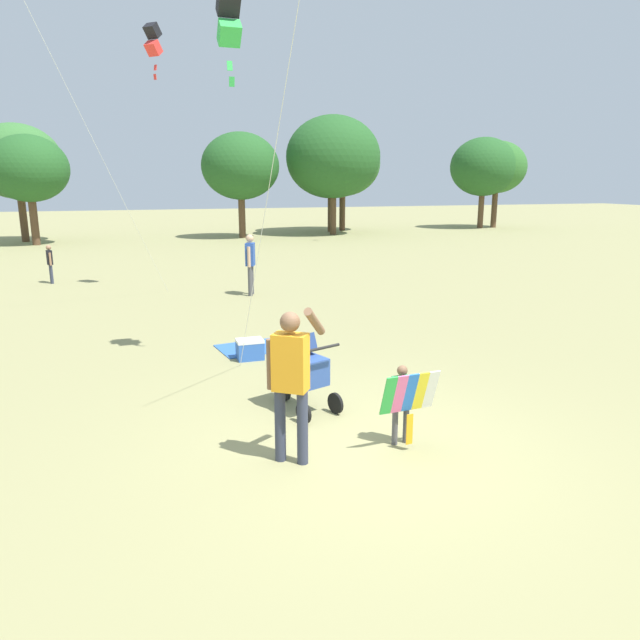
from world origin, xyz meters
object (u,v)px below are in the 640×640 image
at_px(picnic_blanket, 256,347).
at_px(person_sitting_far, 50,261).
at_px(cooler_box, 250,349).
at_px(person_red_shirt, 250,260).
at_px(child_with_butterfly_kite, 404,397).
at_px(stroller, 301,366).
at_px(kite_adult_black, 229,20).
at_px(person_adult_flyer, 291,373).
at_px(kite_orange_delta, 152,41).

bearing_deg(picnic_blanket, person_sitting_far, 116.47).
bearing_deg(cooler_box, person_red_shirt, 78.29).
relative_size(child_with_butterfly_kite, stroller, 0.85).
xyz_separation_m(child_with_butterfly_kite, stroller, (-0.80, 1.41, 0.02)).
bearing_deg(stroller, person_sitting_far, 110.01).
height_order(child_with_butterfly_kite, person_red_shirt, person_red_shirt).
relative_size(stroller, kite_adult_black, 0.20).
xyz_separation_m(person_adult_flyer, kite_orange_delta, (-0.60, 10.69, 5.37)).
bearing_deg(stroller, person_red_shirt, 83.12).
bearing_deg(kite_adult_black, person_adult_flyer, -91.48).
xyz_separation_m(person_adult_flyer, picnic_blanket, (0.55, 4.49, -1.00)).
relative_size(person_adult_flyer, kite_adult_black, 0.31).
height_order(child_with_butterfly_kite, cooler_box, child_with_butterfly_kite).
height_order(stroller, person_red_shirt, person_red_shirt).
bearing_deg(person_red_shirt, child_with_butterfly_kite, -91.09).
height_order(person_adult_flyer, kite_orange_delta, kite_orange_delta).
bearing_deg(person_red_shirt, picnic_blanket, -100.58).
relative_size(stroller, kite_orange_delta, 0.16).
relative_size(kite_adult_black, person_red_shirt, 3.51).
bearing_deg(cooler_box, stroller, -85.30).
bearing_deg(kite_adult_black, person_sitting_far, 111.83).
xyz_separation_m(person_adult_flyer, kite_adult_black, (0.09, 3.53, 4.23)).
height_order(kite_adult_black, person_sitting_far, kite_adult_black).
distance_m(stroller, kite_adult_black, 5.11).
xyz_separation_m(person_red_shirt, person_sitting_far, (-5.28, 3.67, -0.28)).
height_order(person_adult_flyer, person_sitting_far, person_adult_flyer).
bearing_deg(person_sitting_far, child_with_butterfly_kite, -68.90).
height_order(stroller, kite_adult_black, kite_adult_black).
distance_m(person_adult_flyer, person_sitting_far, 13.74).
relative_size(person_adult_flyer, kite_orange_delta, 0.26).
bearing_deg(person_adult_flyer, stroller, 69.85).
relative_size(child_with_butterfly_kite, picnic_blanket, 0.71).
bearing_deg(kite_orange_delta, picnic_blanket, -79.49).
bearing_deg(person_sitting_far, kite_orange_delta, -38.19).
distance_m(child_with_butterfly_kite, person_adult_flyer, 1.38).
bearing_deg(kite_adult_black, picnic_blanket, 64.25).
xyz_separation_m(child_with_butterfly_kite, picnic_blanket, (-0.76, 4.50, -0.58)).
relative_size(person_adult_flyer, stroller, 1.56).
relative_size(child_with_butterfly_kite, kite_adult_black, 0.17).
distance_m(person_red_shirt, picnic_blanket, 5.21).
bearing_deg(child_with_butterfly_kite, person_sitting_far, 111.10).
height_order(kite_orange_delta, cooler_box, kite_orange_delta).
xyz_separation_m(kite_orange_delta, person_red_shirt, (2.09, -1.16, -5.43)).
xyz_separation_m(kite_orange_delta, cooler_box, (0.91, -6.86, -6.20)).
xyz_separation_m(child_with_butterfly_kite, kite_orange_delta, (-1.91, 10.70, 5.79)).
bearing_deg(stroller, person_adult_flyer, -110.15).
xyz_separation_m(stroller, kite_adult_black, (-0.42, 2.13, 4.63)).
xyz_separation_m(kite_orange_delta, picnic_blanket, (1.15, -6.20, -6.37)).
distance_m(stroller, cooler_box, 2.48).
height_order(child_with_butterfly_kite, stroller, stroller).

